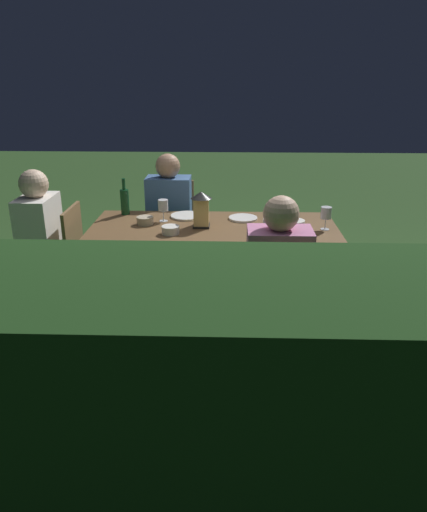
# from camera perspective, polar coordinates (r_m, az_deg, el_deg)

# --- Properties ---
(ground_plane) EXTENTS (16.00, 16.00, 0.00)m
(ground_plane) POSITION_cam_1_polar(r_m,az_deg,el_deg) (3.91, -0.00, -6.94)
(ground_plane) COLOR #2D5123
(dining_table) EXTENTS (1.83, 0.91, 0.72)m
(dining_table) POSITION_cam_1_polar(r_m,az_deg,el_deg) (3.65, -0.00, 2.41)
(dining_table) COLOR brown
(dining_table) RESTS_ON ground
(chair_head_far) EXTENTS (0.40, 0.42, 0.87)m
(chair_head_far) POSITION_cam_1_polar(r_m,az_deg,el_deg) (3.92, -17.24, -0.08)
(chair_head_far) COLOR brown
(chair_head_far) RESTS_ON ground
(person_in_cream) EXTENTS (0.48, 0.38, 1.15)m
(person_in_cream) POSITION_cam_1_polar(r_m,az_deg,el_deg) (3.94, -20.16, 2.01)
(person_in_cream) COLOR white
(person_in_cream) RESTS_ON ground
(chair_side_left_b) EXTENTS (0.42, 0.40, 0.87)m
(chair_side_left_b) POSITION_cam_1_polar(r_m,az_deg,el_deg) (4.54, -4.86, 3.64)
(chair_side_left_b) COLOR brown
(chair_side_left_b) RESTS_ON ground
(person_in_blue) EXTENTS (0.38, 0.47, 1.15)m
(person_in_blue) POSITION_cam_1_polar(r_m,az_deg,el_deg) (4.31, -5.21, 4.79)
(person_in_blue) COLOR #426699
(person_in_blue) RESTS_ON ground
(chair_side_right_a) EXTENTS (0.42, 0.40, 0.87)m
(chair_side_right_a) POSITION_cam_1_polar(r_m,az_deg,el_deg) (2.95, 7.52, -6.36)
(chair_side_right_a) COLOR brown
(chair_side_right_a) RESTS_ON ground
(person_in_pink) EXTENTS (0.38, 0.47, 1.15)m
(person_in_pink) POSITION_cam_1_polar(r_m,az_deg,el_deg) (3.06, 7.32, -2.15)
(person_in_pink) COLOR #C675A3
(person_in_pink) RESTS_ON ground
(lantern_centerpiece) EXTENTS (0.15, 0.15, 0.27)m
(lantern_centerpiece) POSITION_cam_1_polar(r_m,az_deg,el_deg) (3.63, -1.41, 5.63)
(lantern_centerpiece) COLOR black
(lantern_centerpiece) RESTS_ON dining_table
(green_bottle_on_table) EXTENTS (0.07, 0.07, 0.29)m
(green_bottle_on_table) POSITION_cam_1_polar(r_m,az_deg,el_deg) (4.03, -10.19, 6.26)
(green_bottle_on_table) COLOR #144723
(green_bottle_on_table) RESTS_ON dining_table
(wine_glass_a) EXTENTS (0.08, 0.08, 0.17)m
(wine_glass_a) POSITION_cam_1_polar(r_m,az_deg,el_deg) (3.79, -5.83, 5.71)
(wine_glass_a) COLOR silver
(wine_glass_a) RESTS_ON dining_table
(wine_glass_b) EXTENTS (0.08, 0.08, 0.17)m
(wine_glass_b) POSITION_cam_1_polar(r_m,az_deg,el_deg) (3.66, 12.84, 4.74)
(wine_glass_b) COLOR silver
(wine_glass_b) RESTS_ON dining_table
(wine_glass_c) EXTENTS (0.08, 0.08, 0.17)m
(wine_glass_c) POSITION_cam_1_polar(r_m,az_deg,el_deg) (3.30, 6.35, 3.39)
(wine_glass_c) COLOR silver
(wine_glass_c) RESTS_ON dining_table
(wine_glass_d) EXTENTS (0.08, 0.08, 0.17)m
(wine_glass_d) POSITION_cam_1_polar(r_m,az_deg,el_deg) (3.41, 7.09, 3.90)
(wine_glass_d) COLOR silver
(wine_glass_d) RESTS_ON dining_table
(plate_a) EXTENTS (0.22, 0.22, 0.01)m
(plate_a) POSITION_cam_1_polar(r_m,az_deg,el_deg) (3.86, 3.42, 4.38)
(plate_a) COLOR white
(plate_a) RESTS_ON dining_table
(plate_b) EXTENTS (0.26, 0.26, 0.01)m
(plate_b) POSITION_cam_1_polar(r_m,az_deg,el_deg) (3.92, -3.08, 4.63)
(plate_b) COLOR white
(plate_b) RESTS_ON dining_table
(bowl_olives) EXTENTS (0.13, 0.13, 0.06)m
(bowl_olives) POSITION_cam_1_polar(r_m,az_deg,el_deg) (3.52, -4.98, 3.04)
(bowl_olives) COLOR silver
(bowl_olives) RESTS_ON dining_table
(bowl_bread) EXTENTS (0.15, 0.15, 0.05)m
(bowl_bread) POSITION_cam_1_polar(r_m,az_deg,el_deg) (3.71, 9.31, 3.74)
(bowl_bread) COLOR silver
(bowl_bread) RESTS_ON dining_table
(bowl_salad) EXTENTS (0.13, 0.13, 0.06)m
(bowl_salad) POSITION_cam_1_polar(r_m,az_deg,el_deg) (3.76, -7.89, 4.10)
(bowl_salad) COLOR #BCAD8E
(bowl_salad) RESTS_ON dining_table
(hedge_backdrop) EXTENTS (6.38, 0.69, 1.23)m
(hedge_backdrop) POSITION_cam_1_polar(r_m,az_deg,el_deg) (1.84, -2.26, -20.45)
(hedge_backdrop) COLOR #1E4219
(hedge_backdrop) RESTS_ON ground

